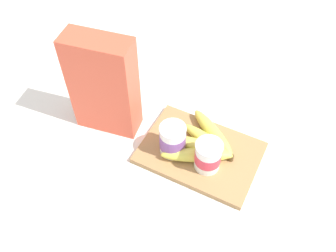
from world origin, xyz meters
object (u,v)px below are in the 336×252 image
object	(u,v)px
yogurt_cup_front	(208,156)
yogurt_cup_back	(173,140)
banana_bunch	(204,144)
cutting_board	(200,153)
cereal_box	(104,86)

from	to	relation	value
yogurt_cup_front	yogurt_cup_back	bearing A→B (deg)	-2.19
banana_bunch	yogurt_cup_front	bearing A→B (deg)	122.51
cutting_board	yogurt_cup_back	distance (m)	0.09
cereal_box	yogurt_cup_front	distance (m)	0.32
cutting_board	yogurt_cup_back	bearing A→B (deg)	24.89
cutting_board	yogurt_cup_back	size ratio (longest dim) A/B	3.35
yogurt_cup_front	cutting_board	bearing A→B (deg)	-46.46
yogurt_cup_back	banana_bunch	bearing A→B (deg)	-147.86
cereal_box	yogurt_cup_back	size ratio (longest dim) A/B	3.19
cereal_box	banana_bunch	distance (m)	0.30
yogurt_cup_back	banana_bunch	distance (m)	0.09
banana_bunch	yogurt_cup_back	bearing A→B (deg)	32.14
cutting_board	banana_bunch	size ratio (longest dim) A/B	1.46
cutting_board	banana_bunch	world-z (taller)	banana_bunch
yogurt_cup_front	yogurt_cup_back	world-z (taller)	yogurt_cup_back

